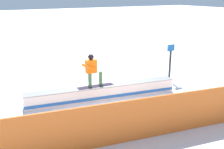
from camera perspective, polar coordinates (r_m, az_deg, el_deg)
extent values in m
plane|color=white|center=(11.17, -1.81, -4.91)|extent=(120.00, 120.00, 0.00)
cube|color=white|center=(11.08, -1.82, -3.69)|extent=(6.08, 1.41, 0.51)
cube|color=blue|center=(11.12, -1.81, -4.30)|extent=(6.10, 1.42, 0.12)
cube|color=#949698|center=(10.99, -1.83, -2.34)|extent=(6.09, 1.47, 0.04)
cube|color=black|center=(10.89, -3.39, -2.39)|extent=(1.45, 0.37, 0.01)
cylinder|color=#3C6E44|center=(10.72, -4.52, -1.12)|extent=(0.15, 0.15, 0.56)
cylinder|color=#3C6E44|center=(10.88, -2.32, -0.80)|extent=(0.15, 0.15, 0.56)
cube|color=orange|center=(10.59, -4.30, 1.68)|extent=(0.41, 0.26, 0.51)
sphere|color=black|center=(10.50, -4.34, 3.61)|extent=(0.22, 0.22, 0.22)
cylinder|color=orange|center=(10.37, -4.88, 1.49)|extent=(0.53, 0.12, 0.34)
cylinder|color=orange|center=(10.76, -4.14, 2.07)|extent=(0.20, 0.10, 0.56)
cube|color=orange|center=(8.29, 9.54, -8.38)|extent=(10.02, 1.65, 1.25)
cylinder|color=#262628|center=(13.39, 11.76, 1.69)|extent=(0.10, 0.10, 1.46)
cube|color=blue|center=(13.20, 11.98, 5.37)|extent=(0.40, 0.04, 0.30)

